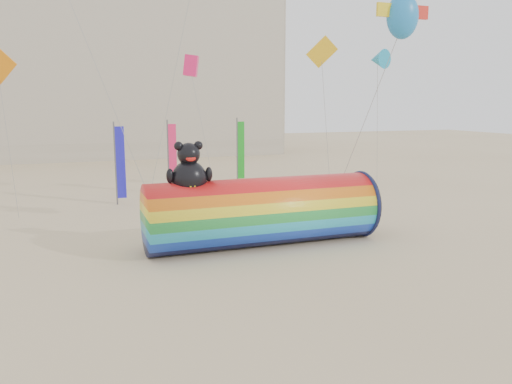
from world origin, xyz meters
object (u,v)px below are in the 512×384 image
object	(u,v)px
kite_handler	(327,209)
fabric_bundle	(338,227)
windsock_assembly	(262,210)
hotel_building	(21,68)

from	to	relation	value
kite_handler	fabric_bundle	xyz separation A→B (m)	(-0.22, -1.51, -0.65)
windsock_assembly	fabric_bundle	bearing A→B (deg)	12.47
windsock_assembly	kite_handler	bearing A→B (deg)	28.19
hotel_building	kite_handler	world-z (taller)	hotel_building
hotel_building	windsock_assembly	xyz separation A→B (m)	(12.75, -44.59, -8.71)
hotel_building	fabric_bundle	bearing A→B (deg)	-68.51
hotel_building	fabric_bundle	xyz separation A→B (m)	(17.17, -43.61, -10.14)
hotel_building	kite_handler	distance (m)	46.53
windsock_assembly	hotel_building	bearing A→B (deg)	105.95
hotel_building	fabric_bundle	size ratio (longest dim) A/B	23.06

